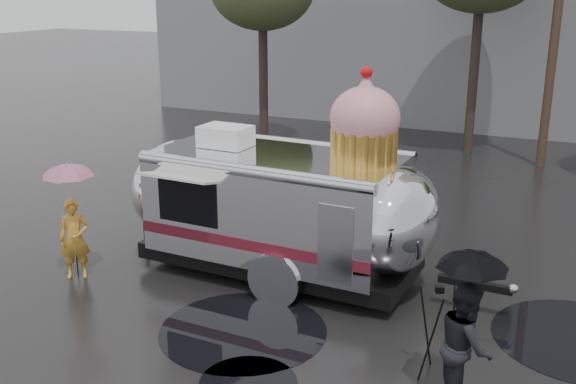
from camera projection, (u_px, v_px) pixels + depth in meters
The scene contains 10 objects.
ground at pixel (293, 359), 10.66m from camera, with size 120.00×120.00×0.00m, color black.
puddles at pixel (397, 340), 11.22m from camera, with size 8.20×5.64×0.01m.
utility_pole at pixel (557, 19), 20.44m from camera, with size 1.60×0.28×9.00m.
barricade_row at pixel (262, 153), 21.36m from camera, with size 4.30×0.80×1.00m.
airstream_trailer at pixel (283, 202), 13.35m from camera, with size 8.13×3.16×4.38m.
person_left at pixel (75, 239), 13.41m from camera, with size 0.59×0.39×1.63m, color gold.
umbrella_pink at pixel (69, 183), 13.06m from camera, with size 1.23×1.23×2.39m.
person_right at pixel (465, 346), 9.24m from camera, with size 0.90×0.50×1.87m, color black.
umbrella_black at pixel (471, 278), 8.94m from camera, with size 1.18×1.18×2.35m.
tripod at pixel (437, 323), 9.98m from camera, with size 0.61×0.57×1.48m.
Camera 1 is at (3.84, -8.57, 5.71)m, focal length 42.00 mm.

